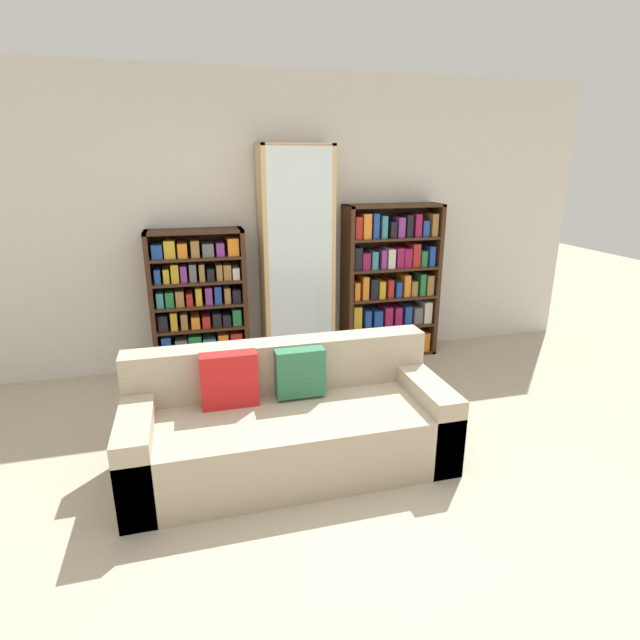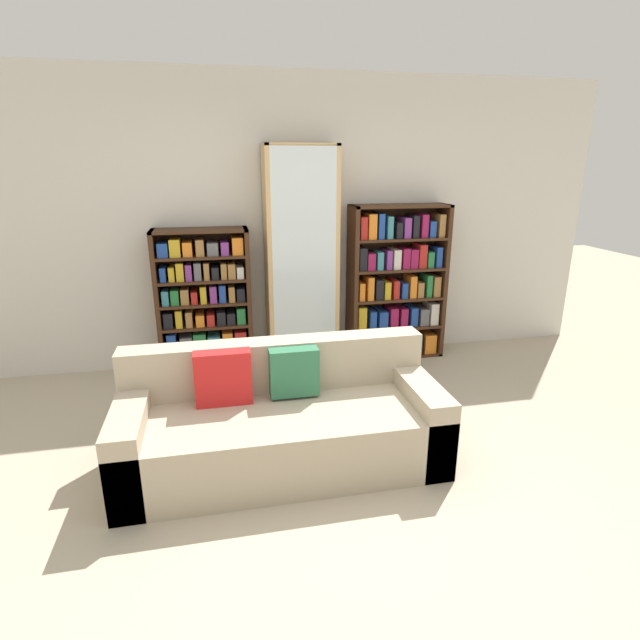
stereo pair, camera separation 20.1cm
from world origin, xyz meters
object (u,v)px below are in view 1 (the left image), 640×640
object	(u,v)px
bookshelf_right	(390,284)
wine_bottle	(401,378)
bookshelf_left	(199,305)
display_cabinet	(296,260)
couch	(288,424)

from	to	relation	value
bookshelf_right	wine_bottle	xyz separation A→B (m)	(-0.27, -0.96, -0.58)
bookshelf_left	display_cabinet	size ratio (longest dim) A/B	0.65
display_cabinet	bookshelf_left	bearing A→B (deg)	178.94
display_cabinet	bookshelf_right	bearing A→B (deg)	1.00
display_cabinet	bookshelf_right	distance (m)	1.01
couch	wine_bottle	distance (m)	1.34
bookshelf_right	display_cabinet	bearing A→B (deg)	-179.00
bookshelf_right	couch	bearing A→B (deg)	-129.61
bookshelf_right	wine_bottle	size ratio (longest dim) A/B	3.87
display_cabinet	couch	bearing A→B (deg)	-104.49
couch	bookshelf_left	size ratio (longest dim) A/B	1.52
couch	wine_bottle	world-z (taller)	couch
bookshelf_left	wine_bottle	size ratio (longest dim) A/B	3.41
bookshelf_right	bookshelf_left	bearing A→B (deg)	-180.00
couch	display_cabinet	size ratio (longest dim) A/B	0.99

